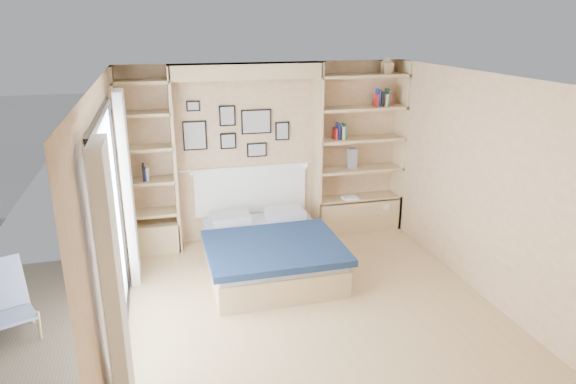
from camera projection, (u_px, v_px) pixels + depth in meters
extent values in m
plane|color=tan|center=(313.00, 311.00, 5.62)|extent=(4.50, 4.50, 0.00)
plane|color=tan|center=(267.00, 152.00, 7.29)|extent=(4.00, 0.00, 4.00)
plane|color=tan|center=(425.00, 323.00, 3.16)|extent=(4.00, 0.00, 4.00)
plane|color=tan|center=(108.00, 222.00, 4.74)|extent=(0.00, 4.50, 4.50)
plane|color=tan|center=(486.00, 188.00, 5.71)|extent=(0.00, 4.50, 4.50)
plane|color=white|center=(317.00, 79.00, 4.83)|extent=(4.50, 4.50, 0.00)
cube|color=tan|center=(174.00, 161.00, 6.82)|extent=(0.04, 0.35, 2.50)
cube|color=tan|center=(318.00, 152.00, 7.30)|extent=(0.04, 0.35, 2.50)
cube|color=tan|center=(246.00, 71.00, 6.69)|extent=(2.00, 0.35, 0.20)
cube|color=tan|center=(400.00, 147.00, 7.61)|extent=(0.04, 0.35, 2.50)
cube|color=tan|center=(121.00, 165.00, 6.65)|extent=(0.04, 0.35, 2.50)
cube|color=tan|center=(357.00, 214.00, 7.77)|extent=(1.30, 0.35, 0.50)
cube|color=tan|center=(154.00, 237.00, 7.06)|extent=(0.70, 0.35, 0.40)
cube|color=black|center=(100.00, 117.00, 4.44)|extent=(0.04, 2.08, 0.06)
cube|color=black|center=(125.00, 335.00, 5.14)|extent=(0.04, 2.08, 0.06)
cube|color=black|center=(106.00, 289.00, 3.86)|extent=(0.04, 0.06, 2.20)
cube|color=black|center=(119.00, 202.00, 5.73)|extent=(0.04, 0.06, 2.20)
cube|color=silver|center=(112.00, 235.00, 4.79)|extent=(0.01, 2.00, 2.20)
cube|color=white|center=(115.00, 300.00, 3.61)|extent=(0.10, 0.45, 2.30)
cube|color=white|center=(128.00, 189.00, 6.00)|extent=(0.10, 0.45, 2.30)
cube|color=tan|center=(358.00, 198.00, 7.69)|extent=(1.30, 0.35, 0.04)
cube|color=tan|center=(359.00, 169.00, 7.55)|extent=(1.30, 0.35, 0.04)
cube|color=tan|center=(361.00, 139.00, 7.41)|extent=(1.30, 0.35, 0.04)
cube|color=tan|center=(362.00, 108.00, 7.26)|extent=(1.30, 0.35, 0.04)
cube|color=tan|center=(363.00, 76.00, 7.12)|extent=(1.30, 0.35, 0.04)
cube|color=tan|center=(152.00, 213.00, 6.95)|extent=(0.70, 0.35, 0.04)
cube|color=tan|center=(149.00, 181.00, 6.81)|extent=(0.70, 0.35, 0.04)
cube|color=tan|center=(146.00, 148.00, 6.67)|extent=(0.70, 0.35, 0.04)
cube|color=tan|center=(143.00, 114.00, 6.53)|extent=(0.70, 0.35, 0.04)
cube|color=tan|center=(140.00, 82.00, 6.40)|extent=(0.70, 0.35, 0.04)
cube|color=tan|center=(269.00, 258.00, 6.51)|extent=(1.51, 1.89, 0.33)
cube|color=#ACAFBB|center=(268.00, 242.00, 6.44)|extent=(1.47, 1.85, 0.10)
cube|color=#142545|center=(274.00, 248.00, 6.12)|extent=(1.61, 1.32, 0.08)
cube|color=#ACAFBB|center=(231.00, 219.00, 6.91)|extent=(0.52, 0.38, 0.12)
cube|color=#ACAFBB|center=(285.00, 214.00, 7.09)|extent=(0.52, 0.38, 0.12)
cube|color=white|center=(251.00, 190.00, 7.37)|extent=(1.61, 0.04, 0.70)
cube|color=black|center=(195.00, 136.00, 6.93)|extent=(0.32, 0.02, 0.40)
cube|color=gray|center=(195.00, 136.00, 6.92)|extent=(0.28, 0.01, 0.36)
cube|color=black|center=(227.00, 116.00, 6.96)|extent=(0.22, 0.02, 0.28)
cube|color=gray|center=(227.00, 116.00, 6.95)|extent=(0.18, 0.01, 0.24)
cube|color=black|center=(228.00, 141.00, 7.07)|extent=(0.22, 0.02, 0.22)
cube|color=gray|center=(228.00, 141.00, 7.06)|extent=(0.18, 0.01, 0.18)
cube|color=black|center=(256.00, 122.00, 7.09)|extent=(0.42, 0.02, 0.34)
cube|color=gray|center=(256.00, 122.00, 7.08)|extent=(0.38, 0.01, 0.30)
cube|color=black|center=(257.00, 150.00, 7.21)|extent=(0.28, 0.02, 0.20)
cube|color=gray|center=(257.00, 150.00, 7.20)|extent=(0.24, 0.01, 0.16)
cube|color=black|center=(282.00, 131.00, 7.22)|extent=(0.20, 0.02, 0.26)
cube|color=gray|center=(282.00, 131.00, 7.21)|extent=(0.16, 0.01, 0.22)
cube|color=black|center=(193.00, 106.00, 6.80)|extent=(0.18, 0.02, 0.14)
cube|color=gray|center=(193.00, 106.00, 6.79)|extent=(0.14, 0.01, 0.10)
cylinder|color=silver|center=(186.00, 171.00, 6.82)|extent=(0.20, 0.02, 0.02)
cone|color=white|center=(194.00, 172.00, 6.85)|extent=(0.13, 0.12, 0.15)
cylinder|color=silver|center=(310.00, 163.00, 7.24)|extent=(0.20, 0.02, 0.02)
cone|color=white|center=(303.00, 165.00, 7.22)|extent=(0.13, 0.12, 0.15)
cube|color=#A51E1E|center=(335.00, 134.00, 7.28)|extent=(0.02, 0.15, 0.16)
cube|color=navy|center=(338.00, 131.00, 7.27)|extent=(0.03, 0.15, 0.23)
cube|color=black|center=(339.00, 132.00, 7.28)|extent=(0.03, 0.15, 0.20)
cube|color=#BFB28C|center=(342.00, 133.00, 7.30)|extent=(0.04, 0.15, 0.19)
cube|color=#26593F|center=(344.00, 131.00, 7.30)|extent=(0.03, 0.15, 0.22)
cube|color=#A51E1E|center=(376.00, 100.00, 7.28)|extent=(0.02, 0.15, 0.17)
cube|color=navy|center=(378.00, 97.00, 7.27)|extent=(0.03, 0.15, 0.24)
cube|color=black|center=(381.00, 99.00, 7.29)|extent=(0.03, 0.15, 0.21)
cube|color=#BFB28C|center=(385.00, 100.00, 7.31)|extent=(0.04, 0.15, 0.17)
cube|color=#26593F|center=(388.00, 97.00, 7.31)|extent=(0.03, 0.15, 0.24)
cube|color=#A51E1E|center=(389.00, 99.00, 7.32)|extent=(0.03, 0.15, 0.19)
cube|color=navy|center=(145.00, 174.00, 6.76)|extent=(0.02, 0.15, 0.17)
cube|color=black|center=(143.00, 172.00, 6.75)|extent=(0.03, 0.15, 0.22)
cube|color=#BFB28C|center=(148.00, 173.00, 6.77)|extent=(0.03, 0.15, 0.18)
cube|color=tan|center=(387.00, 68.00, 7.17)|extent=(0.13, 0.13, 0.15)
cone|color=tan|center=(388.00, 60.00, 7.14)|extent=(0.20, 0.20, 0.08)
cube|color=slate|center=(352.00, 159.00, 7.46)|extent=(0.12, 0.12, 0.30)
cube|color=white|center=(350.00, 198.00, 7.59)|extent=(0.22, 0.16, 0.03)
cylinder|color=tan|center=(40.00, 326.00, 5.01)|extent=(0.07, 0.13, 0.38)
cylinder|color=tan|center=(27.00, 295.00, 5.38)|extent=(0.14, 0.30, 0.62)
cube|color=#2544AA|center=(11.00, 317.00, 5.01)|extent=(0.59, 0.64, 0.14)
cube|color=#2544AA|center=(1.00, 284.00, 5.22)|extent=(0.48, 0.35, 0.50)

